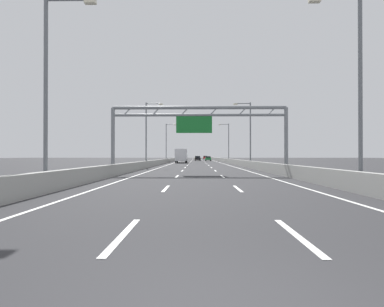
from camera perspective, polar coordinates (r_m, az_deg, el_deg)
ground_plane at (r=102.93m, az=0.95°, el=-1.30°), size 260.00×260.00×0.00m
lane_dash_left_0 at (r=6.80m, az=-12.60°, el=-14.45°), size 0.16×3.00×0.01m
lane_dash_left_1 at (r=15.58m, az=-4.86°, el=-6.47°), size 0.16×3.00×0.01m
lane_dash_left_2 at (r=24.52m, az=-2.78°, el=-4.25°), size 0.16×3.00×0.01m
lane_dash_left_3 at (r=33.49m, az=-1.82°, el=-3.21°), size 0.16×3.00×0.01m
lane_dash_left_4 at (r=42.47m, az=-1.26°, el=-2.61°), size 0.16×3.00×0.01m
lane_dash_left_5 at (r=51.46m, az=-0.90°, el=-2.22°), size 0.16×3.00×0.01m
lane_dash_left_6 at (r=60.45m, az=-0.65°, el=-1.95°), size 0.16×3.00×0.01m
lane_dash_left_7 at (r=69.45m, az=-0.46°, el=-1.74°), size 0.16×3.00×0.01m
lane_dash_left_8 at (r=78.44m, az=-0.32°, el=-1.59°), size 0.16×3.00×0.01m
lane_dash_left_9 at (r=87.44m, az=-0.20°, el=-1.46°), size 0.16×3.00×0.01m
lane_dash_left_10 at (r=96.44m, az=-0.11°, el=-1.36°), size 0.16×3.00×0.01m
lane_dash_left_11 at (r=105.44m, az=-0.03°, el=-1.28°), size 0.16×3.00×0.01m
lane_dash_left_12 at (r=114.43m, az=0.03°, el=-1.21°), size 0.16×3.00×0.01m
lane_dash_left_13 at (r=123.43m, az=0.09°, el=-1.15°), size 0.16×3.00×0.01m
lane_dash_left_14 at (r=132.43m, az=0.14°, el=-1.10°), size 0.16×3.00×0.01m
lane_dash_left_15 at (r=141.43m, az=0.18°, el=-1.05°), size 0.16×3.00×0.01m
lane_dash_left_16 at (r=150.43m, az=0.21°, el=-1.01°), size 0.16×3.00×0.01m
lane_dash_left_17 at (r=159.43m, az=0.25°, el=-0.97°), size 0.16×3.00×0.01m
lane_dash_right_0 at (r=6.94m, az=18.76°, el=-14.14°), size 0.16×3.00×0.01m
lane_dash_right_1 at (r=15.64m, az=8.47°, el=-6.44°), size 0.16×3.00×0.01m
lane_dash_right_2 at (r=24.56m, az=5.66°, el=-4.24°), size 0.16×3.00×0.01m
lane_dash_right_3 at (r=33.52m, az=4.35°, el=-3.21°), size 0.16×3.00×0.01m
lane_dash_right_4 at (r=42.50m, az=3.60°, el=-2.61°), size 0.16×3.00×0.01m
lane_dash_right_5 at (r=51.48m, az=3.11°, el=-2.22°), size 0.16×3.00×0.01m
lane_dash_right_6 at (r=60.47m, az=2.76°, el=-1.95°), size 0.16×3.00×0.01m
lane_dash_right_7 at (r=69.46m, az=2.51°, el=-1.74°), size 0.16×3.00×0.01m
lane_dash_right_8 at (r=78.46m, az=2.31°, el=-1.59°), size 0.16×3.00×0.01m
lane_dash_right_9 at (r=87.45m, az=2.16°, el=-1.46°), size 0.16×3.00×0.01m
lane_dash_right_10 at (r=96.45m, az=2.03°, el=-1.36°), size 0.16×3.00×0.01m
lane_dash_right_11 at (r=105.45m, az=1.92°, el=-1.28°), size 0.16×3.00×0.01m
lane_dash_right_12 at (r=114.44m, az=1.83°, el=-1.21°), size 0.16×3.00×0.01m
lane_dash_right_13 at (r=123.44m, az=1.76°, el=-1.15°), size 0.16×3.00×0.01m
lane_dash_right_14 at (r=132.44m, az=1.69°, el=-1.10°), size 0.16×3.00×0.01m
lane_dash_right_15 at (r=141.44m, az=1.64°, el=-1.05°), size 0.16×3.00×0.01m
lane_dash_right_16 at (r=150.44m, az=1.59°, el=-1.01°), size 0.16×3.00×0.01m
lane_dash_right_17 at (r=159.43m, az=1.54°, el=-0.97°), size 0.16×3.00×0.01m
edge_line_left at (r=91.06m, az=-2.34°, el=-1.42°), size 0.16×176.00×0.01m
edge_line_right at (r=91.10m, az=4.27°, el=-1.42°), size 0.16×176.00×0.01m
barrier_left at (r=113.11m, az=-2.56°, el=-0.98°), size 0.45×220.00×0.95m
barrier_right at (r=113.15m, az=4.43°, el=-0.98°), size 0.45×220.00×0.95m
sign_gantry at (r=29.34m, az=1.21°, el=5.88°), size 16.78×0.36×6.36m
streetlamp_left_near at (r=17.09m, az=-24.71°, el=12.29°), size 2.58×0.28×9.50m
streetlamp_right_near at (r=17.33m, az=27.98°, el=12.12°), size 2.58×0.28×9.50m
streetlamp_left_mid at (r=46.15m, az=-8.19°, el=4.27°), size 2.58×0.28×9.50m
streetlamp_right_mid at (r=46.24m, az=10.46°, el=4.26°), size 2.58×0.28×9.50m
streetlamp_left_far at (r=76.24m, az=-4.62°, el=2.43°), size 2.58×0.28×9.50m
streetlamp_right_far at (r=76.30m, az=6.62°, el=2.43°), size 2.58×0.28×9.50m
green_car at (r=95.59m, az=3.00°, el=-0.93°), size 1.72×4.45×1.44m
yellow_car at (r=108.25m, az=0.99°, el=-0.85°), size 1.82×4.50×1.51m
red_car at (r=136.64m, az=2.46°, el=-0.75°), size 1.81×4.13×1.55m
black_car at (r=97.91m, az=1.06°, el=-0.91°), size 1.80×4.40×1.47m
box_truck at (r=70.33m, az=-1.98°, el=-0.36°), size 2.47×8.34×3.11m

